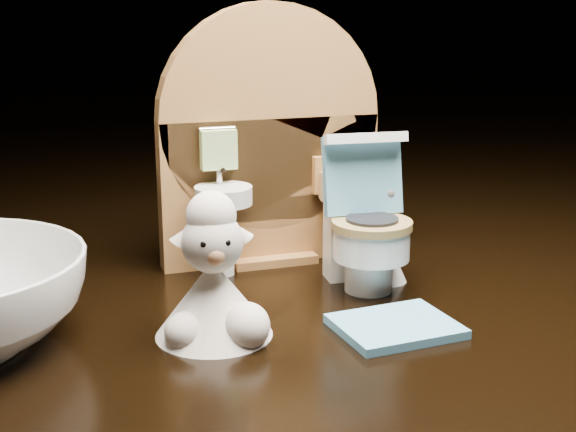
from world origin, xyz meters
name	(u,v)px	position (x,y,z in m)	size (l,w,h in m)	color
backdrop_panel	(268,152)	(0.00, 0.06, 0.07)	(0.13, 0.05, 0.15)	#A76E37
toy_toilet	(365,231)	(0.04, 0.00, 0.03)	(0.05, 0.06, 0.08)	white
bath_mat	(395,326)	(0.02, -0.06, 0.00)	(0.05, 0.04, 0.00)	#599EC0
toilet_brush	(387,257)	(0.05, 0.01, 0.01)	(0.02, 0.02, 0.05)	white
plush_lamb	(214,287)	(-0.06, -0.04, 0.02)	(0.05, 0.05, 0.07)	silver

